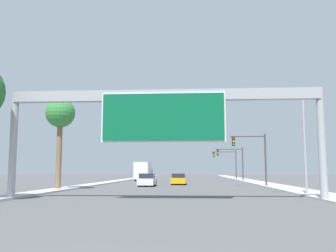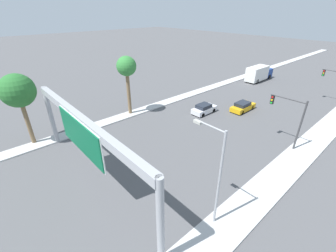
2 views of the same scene
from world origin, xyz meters
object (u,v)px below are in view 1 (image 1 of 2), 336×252
at_px(sign_gantry, 163,112).
at_px(street_lamp_right, 299,131).
at_px(palm_tree_background, 60,116).
at_px(car_mid_left, 179,179).
at_px(traffic_light_near_intersection, 254,151).
at_px(car_near_center, 147,180).
at_px(truck_box_primary, 143,171).
at_px(traffic_light_mid_block, 233,158).
at_px(traffic_light_far_intersection, 228,160).

relative_size(sign_gantry, street_lamp_right, 2.51).
xyz_separation_m(palm_tree_background, street_lamp_right, (20.99, -6.38, -2.29)).
distance_m(car_mid_left, traffic_light_near_intersection, 11.14).
height_order(traffic_light_near_intersection, palm_tree_background, palm_tree_background).
bearing_deg(car_near_center, truck_box_primary, 98.65).
relative_size(car_mid_left, traffic_light_mid_block, 0.82).
distance_m(car_mid_left, truck_box_primary, 18.94).
distance_m(sign_gantry, truck_box_primary, 44.07).
xyz_separation_m(sign_gantry, truck_box_primary, (-7.00, 43.33, -3.99)).
bearing_deg(truck_box_primary, sign_gantry, -80.82).
distance_m(traffic_light_near_intersection, palm_tree_background, 21.96).
distance_m(traffic_light_far_intersection, palm_tree_background, 43.47).
relative_size(sign_gantry, traffic_light_far_intersection, 3.56).
bearing_deg(traffic_light_near_intersection, traffic_light_mid_block, 90.73).
distance_m(car_near_center, street_lamp_right, 20.77).
height_order(car_near_center, street_lamp_right, street_lamp_right).
distance_m(sign_gantry, car_near_center, 21.20).
relative_size(traffic_light_mid_block, street_lamp_right, 0.70).
distance_m(traffic_light_near_intersection, traffic_light_far_intersection, 30.00).
height_order(truck_box_primary, palm_tree_background, palm_tree_background).
bearing_deg(car_near_center, traffic_light_mid_block, 58.30).
distance_m(car_near_center, palm_tree_background, 13.25).
relative_size(sign_gantry, car_near_center, 4.84).
xyz_separation_m(truck_box_primary, palm_tree_background, (-3.99, -31.85, 5.47)).
distance_m(sign_gantry, traffic_light_mid_block, 41.08).
distance_m(sign_gantry, traffic_light_far_intersection, 50.88).
bearing_deg(palm_tree_background, car_near_center, 49.73).
distance_m(car_near_center, traffic_light_mid_block, 23.48).
xyz_separation_m(car_near_center, palm_tree_background, (-7.49, -8.84, 6.42)).
distance_m(sign_gantry, car_mid_left, 26.22).
bearing_deg(traffic_light_mid_block, traffic_light_near_intersection, -89.27).
bearing_deg(sign_gantry, traffic_light_near_intersection, 65.94).
bearing_deg(car_mid_left, car_near_center, -122.79).
height_order(sign_gantry, traffic_light_mid_block, sign_gantry).
bearing_deg(sign_gantry, car_near_center, 99.77).
height_order(sign_gantry, traffic_light_near_intersection, sign_gantry).
xyz_separation_m(sign_gantry, traffic_light_far_intersection, (8.67, 50.11, -1.72)).
bearing_deg(palm_tree_background, sign_gantry, -46.24).
distance_m(traffic_light_near_intersection, traffic_light_mid_block, 20.00).
bearing_deg(sign_gantry, truck_box_primary, 99.18).
bearing_deg(street_lamp_right, traffic_light_far_intersection, 91.70).
bearing_deg(traffic_light_near_intersection, car_mid_left, 147.85).
bearing_deg(car_mid_left, truck_box_primary, 111.72).
bearing_deg(car_near_center, palm_tree_background, -130.27).
bearing_deg(street_lamp_right, traffic_light_mid_block, 92.10).
bearing_deg(traffic_light_mid_block, street_lamp_right, -87.90).
distance_m(truck_box_primary, traffic_light_far_intersection, 17.23).
relative_size(traffic_light_near_intersection, palm_tree_background, 0.69).
xyz_separation_m(car_near_center, traffic_light_far_intersection, (12.17, 29.79, 3.21)).
bearing_deg(truck_box_primary, car_mid_left, -68.28).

